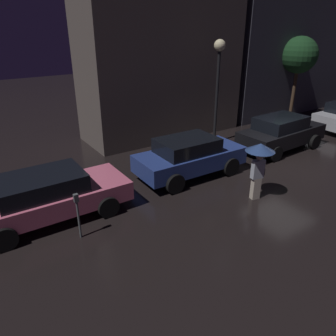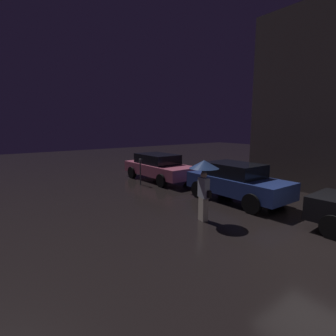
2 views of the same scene
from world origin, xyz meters
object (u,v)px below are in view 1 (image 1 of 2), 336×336
object	(u,v)px
parking_meter	(78,211)
street_lamp_near	(219,67)
parked_car_blue	(189,156)
pedestrian_with_umbrella	(259,157)
parked_car_black	(281,132)
parked_car_pink	(47,196)

from	to	relation	value
parking_meter	street_lamp_near	xyz separation A→B (m)	(8.16, 3.85, 2.75)
parked_car_blue	pedestrian_with_umbrella	bearing A→B (deg)	-72.81
parked_car_black	pedestrian_with_umbrella	bearing A→B (deg)	-151.90
parked_car_pink	parking_meter	distance (m)	1.50
parked_car_pink	pedestrian_with_umbrella	size ratio (longest dim) A/B	2.38
parked_car_pink	parking_meter	world-z (taller)	parked_car_pink
parked_car_blue	parked_car_black	size ratio (longest dim) A/B	0.95
parked_car_black	parked_car_pink	bearing A→B (deg)	177.88
parked_car_blue	parked_car_black	xyz separation A→B (m)	(5.20, -0.05, 0.01)
pedestrian_with_umbrella	street_lamp_near	xyz separation A→B (m)	(2.54, 4.98, 2.07)
parked_car_black	pedestrian_with_umbrella	size ratio (longest dim) A/B	2.27
parking_meter	parked_car_pink	bearing A→B (deg)	105.83
parked_car_blue	pedestrian_with_umbrella	xyz separation A→B (m)	(0.77, -2.64, 0.70)
parked_car_pink	parking_meter	xyz separation A→B (m)	(0.41, -1.45, 0.06)
pedestrian_with_umbrella	street_lamp_near	bearing A→B (deg)	75.20
parked_car_blue	street_lamp_near	xyz separation A→B (m)	(3.31, 2.34, 2.78)
parked_car_black	street_lamp_near	xyz separation A→B (m)	(-1.89, 2.39, 2.77)
parked_car_pink	street_lamp_near	distance (m)	9.34
parked_car_blue	parking_meter	distance (m)	5.09
parked_car_black	parking_meter	size ratio (longest dim) A/B	3.29
parked_car_blue	parked_car_black	distance (m)	5.20
parked_car_blue	parking_meter	size ratio (longest dim) A/B	3.14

